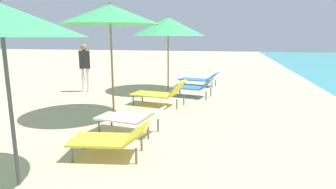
% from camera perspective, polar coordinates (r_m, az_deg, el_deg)
% --- Properties ---
extents(umbrella_second, '(2.00, 2.00, 2.36)m').
position_cam_1_polar(umbrella_second, '(3.96, -30.56, 12.69)').
color(umbrella_second, '#4C4C51').
rests_on(umbrella_second, ground).
extents(lounger_second_shoreside, '(1.34, 0.81, 0.55)m').
position_cam_1_polar(lounger_second_shoreside, '(4.72, -11.40, -8.61)').
color(lounger_second_shoreside, yellow).
rests_on(lounger_second_shoreside, ground).
extents(umbrella_third, '(2.35, 2.35, 2.71)m').
position_cam_1_polar(umbrella_third, '(6.95, -11.57, 15.45)').
color(umbrella_third, olive).
rests_on(umbrella_third, ground).
extents(lounger_third_shoreside, '(1.59, 0.91, 0.74)m').
position_cam_1_polar(lounger_third_shoreside, '(8.04, -1.65, 0.32)').
color(lounger_third_shoreside, yellow).
rests_on(lounger_third_shoreside, ground).
extents(lounger_third_inland, '(1.45, 0.77, 0.56)m').
position_cam_1_polar(lounger_third_inland, '(5.82, -7.52, -4.55)').
color(lounger_third_inland, white).
rests_on(lounger_third_inland, ground).
extents(umbrella_farthest, '(2.59, 2.59, 2.65)m').
position_cam_1_polar(umbrella_farthest, '(10.19, 0.03, 13.45)').
color(umbrella_farthest, olive).
rests_on(umbrella_farthest, ground).
extents(lounger_farthest_shoreside, '(1.66, 0.92, 0.58)m').
position_cam_1_polar(lounger_farthest_shoreside, '(11.37, 6.31, 3.19)').
color(lounger_farthest_shoreside, blue).
rests_on(lounger_farthest_shoreside, ground).
extents(lounger_farthest_inland, '(1.40, 0.88, 0.64)m').
position_cam_1_polar(lounger_farthest_inland, '(9.23, 5.17, 1.61)').
color(lounger_farthest_inland, blue).
rests_on(lounger_farthest_inland, ground).
extents(person_walking_mid, '(0.42, 0.36, 1.68)m').
position_cam_1_polar(person_walking_mid, '(10.39, -16.38, 6.09)').
color(person_walking_mid, silver).
rests_on(person_walking_mid, ground).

